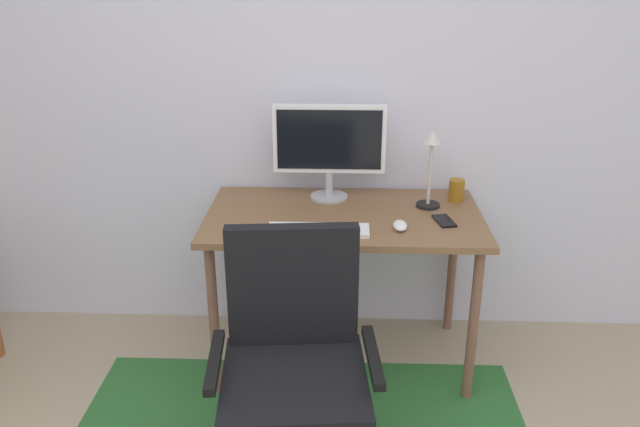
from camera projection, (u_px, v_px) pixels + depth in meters
name	position (u px, v px, depth m)	size (l,w,h in m)	color
wall_back	(315.00, 79.00, 3.08)	(6.00, 0.10, 2.60)	silver
desk	(344.00, 231.00, 2.92)	(1.25, 0.70, 0.77)	brown
monitor	(329.00, 143.00, 2.98)	(0.53, 0.18, 0.45)	#B2B2B7
keyboard	(318.00, 230.00, 2.69)	(0.43, 0.13, 0.02)	white
computer_mouse	(400.00, 226.00, 2.72)	(0.06, 0.10, 0.03)	white
coffee_cup	(456.00, 190.00, 3.03)	(0.07, 0.07, 0.10)	#935D16
cell_phone	(444.00, 221.00, 2.80)	(0.07, 0.14, 0.01)	black
desk_lamp	(431.00, 158.00, 2.89)	(0.11, 0.11, 0.37)	black
office_chair	(295.00, 391.00, 2.31)	(0.61, 0.58, 0.96)	slate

